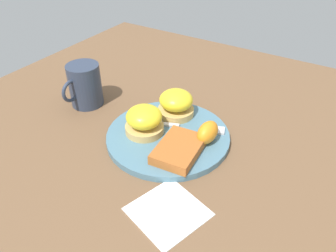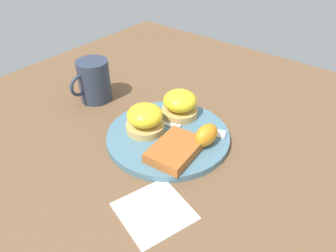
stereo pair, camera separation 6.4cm
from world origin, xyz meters
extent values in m
plane|color=brown|center=(0.00, 0.00, 0.00)|extent=(1.10, 1.10, 0.00)
cylinder|color=slate|center=(0.00, 0.00, 0.01)|extent=(0.26, 0.26, 0.01)
cylinder|color=tan|center=(-0.07, -0.02, 0.02)|extent=(0.08, 0.08, 0.02)
ellipsoid|color=yellow|center=(-0.07, -0.02, 0.05)|extent=(0.08, 0.08, 0.04)
cylinder|color=tan|center=(0.02, -0.05, 0.02)|extent=(0.08, 0.08, 0.02)
ellipsoid|color=yellow|center=(0.02, -0.05, 0.05)|extent=(0.08, 0.08, 0.04)
cube|color=#A95A25|center=(0.04, 0.05, 0.02)|extent=(0.12, 0.09, 0.02)
ellipsoid|color=orange|center=(-0.02, 0.08, 0.04)|extent=(0.06, 0.04, 0.04)
cube|color=silver|center=(-0.01, -0.04, 0.02)|extent=(0.05, 0.11, 0.00)
cube|color=silver|center=(-0.06, 0.08, 0.02)|extent=(0.04, 0.05, 0.00)
cylinder|color=#2D384C|center=(-0.02, -0.24, 0.05)|extent=(0.08, 0.08, 0.10)
torus|color=#2D384C|center=(0.03, -0.24, 0.06)|extent=(0.05, 0.01, 0.05)
cube|color=white|center=(0.17, 0.10, 0.00)|extent=(0.14, 0.14, 0.00)
camera|label=1|loc=(0.47, 0.29, 0.43)|focal=35.00mm
camera|label=2|loc=(0.43, 0.34, 0.43)|focal=35.00mm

